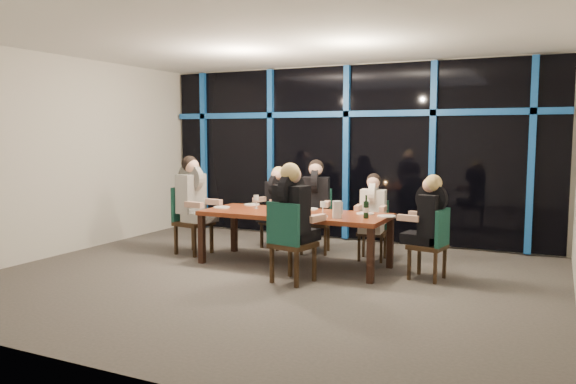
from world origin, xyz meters
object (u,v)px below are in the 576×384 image
Objects in this scene: wine_bottle at (366,209)px; dining_table at (294,217)px; diner_end_left at (193,190)px; diner_far_mid at (315,193)px; diner_near_mid at (293,205)px; water_pitcher at (337,210)px; chair_far_left at (280,217)px; chair_near_mid at (289,238)px; chair_far_mid at (316,217)px; chair_end_right at (434,240)px; chair_end_left at (189,216)px; diner_far_left at (276,195)px; diner_far_right at (373,204)px; diner_end_right at (429,211)px; chair_far_right at (373,227)px.

dining_table is at bearing 174.51° from wine_bottle.
diner_far_mid is at bearing -54.38° from diner_end_left.
water_pitcher is (0.37, 0.55, -0.10)m from diner_near_mid.
chair_far_left is 2.22m from chair_near_mid.
chair_far_mid is 4.39× the size of water_pitcher.
chair_far_left is 0.99× the size of chair_end_right.
chair_end_left is 3.42× the size of wine_bottle.
diner_far_left is 0.88× the size of diner_near_mid.
diner_end_left reaches higher than chair_far_left.
chair_end_left is 1.17× the size of diner_far_left.
chair_end_right is 4.06× the size of water_pitcher.
chair_near_mid is 1.21× the size of diner_far_right.
diner_far_right is 1.21m from diner_end_right.
chair_far_mid is 0.97× the size of chair_near_mid.
chair_near_mid is 1.87m from diner_far_mid.
diner_far_right is 0.93m from wine_bottle.
chair_far_left is 1.63m from chair_far_right.
dining_table is at bearing -83.59° from chair_end_left.
diner_near_mid is (-1.54, -0.85, 0.46)m from chair_end_right.
diner_far_mid is (0.02, -0.08, 0.39)m from chair_far_mid.
water_pitcher is at bearing -103.73° from chair_far_right.
wine_bottle reaches higher than water_pitcher.
diner_far_left reaches higher than wine_bottle.
dining_table is 2.61× the size of diner_end_left.
diner_far_mid is (-1.97, 0.85, 0.43)m from chair_end_right.
chair_far_left is 2.00m from water_pitcher.
diner_near_mid is at bearing -113.59° from chair_far_right.
wine_bottle is 1.34× the size of water_pitcher.
diner_end_left is at bearing -80.72° from diner_end_right.
dining_table is 3.03× the size of chair_far_right.
chair_end_right is 1.03× the size of diner_end_right.
diner_near_mid is 3.29× the size of wine_bottle.
chair_far_mid reaches higher than water_pitcher.
chair_end_right is 2.85m from diner_far_left.
diner_near_mid is at bearing -50.79° from diner_end_right.
chair_far_right is (1.62, -0.17, -0.02)m from chair_far_left.
diner_end_left is at bearing 179.01° from dining_table.
diner_far_left reaches higher than chair_far_left.
diner_end_right reaches higher than chair_end_right.
dining_table is at bearing -54.68° from diner_near_mid.
diner_near_mid reaches higher than water_pitcher.
diner_far_mid is 0.95m from diner_far_right.
chair_far_left is 1.68m from diner_far_right.
chair_far_right is 2.88× the size of wine_bottle.
dining_table is 0.96m from chair_near_mid.
diner_end_left is at bearing 177.25° from water_pitcher.
chair_end_left is 4.58× the size of water_pitcher.
diner_end_left is at bearing -80.92° from chair_end_right.
chair_near_mid reaches higher than dining_table.
chair_far_right is 1.84m from chair_near_mid.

